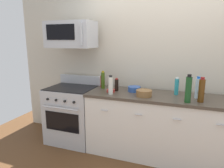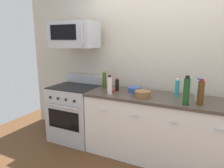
# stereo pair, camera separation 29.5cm
# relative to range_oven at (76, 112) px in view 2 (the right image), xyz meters

# --- Properties ---
(ground_plane) EXTENTS (6.21, 6.21, 0.00)m
(ground_plane) POSITION_rel_range_oven_xyz_m (1.42, -0.00, -0.47)
(ground_plane) COLOR brown
(back_wall) EXTENTS (5.17, 0.10, 2.70)m
(back_wall) POSITION_rel_range_oven_xyz_m (1.42, 0.41, 0.88)
(back_wall) COLOR beige
(back_wall) RESTS_ON ground_plane
(counter_unit) EXTENTS (2.08, 0.66, 0.92)m
(counter_unit) POSITION_rel_range_oven_xyz_m (1.42, -0.00, -0.01)
(counter_unit) COLOR silver
(counter_unit) RESTS_ON ground_plane
(range_oven) EXTENTS (0.76, 0.69, 1.07)m
(range_oven) POSITION_rel_range_oven_xyz_m (0.00, 0.00, 0.00)
(range_oven) COLOR #B7BABF
(range_oven) RESTS_ON ground_plane
(microwave) EXTENTS (0.74, 0.44, 0.40)m
(microwave) POSITION_rel_range_oven_xyz_m (0.00, 0.04, 1.28)
(microwave) COLOR #B7BABF
(bottle_water_clear) EXTENTS (0.06, 0.06, 0.29)m
(bottle_water_clear) POSITION_rel_range_oven_xyz_m (1.88, 0.02, 0.59)
(bottle_water_clear) COLOR silver
(bottle_water_clear) RESTS_ON countertop_slab
(bottle_wine_amber) EXTENTS (0.07, 0.07, 0.31)m
(bottle_wine_amber) POSITION_rel_range_oven_xyz_m (1.91, -0.14, 0.60)
(bottle_wine_amber) COLOR #59330F
(bottle_wine_amber) RESTS_ON countertop_slab
(bottle_wine_green) EXTENTS (0.07, 0.07, 0.35)m
(bottle_wine_green) POSITION_rel_range_oven_xyz_m (1.76, -0.22, 0.62)
(bottle_wine_green) COLOR #19471E
(bottle_wine_green) RESTS_ON countertop_slab
(bottle_vinegar_white) EXTENTS (0.07, 0.07, 0.27)m
(bottle_vinegar_white) POSITION_rel_range_oven_xyz_m (0.74, -0.18, 0.58)
(bottle_vinegar_white) COLOR silver
(bottle_vinegar_white) RESTS_ON countertop_slab
(bottle_olive_oil) EXTENTS (0.06, 0.06, 0.28)m
(bottle_olive_oil) POSITION_rel_range_oven_xyz_m (0.51, 0.10, 0.58)
(bottle_olive_oil) COLOR #385114
(bottle_olive_oil) RESTS_ON countertop_slab
(bottle_soy_sauce_dark) EXTENTS (0.06, 0.06, 0.19)m
(bottle_soy_sauce_dark) POSITION_rel_range_oven_xyz_m (0.75, 0.04, 0.54)
(bottle_soy_sauce_dark) COLOR black
(bottle_soy_sauce_dark) RESTS_ON countertop_slab
(bottle_dish_soap) EXTENTS (0.06, 0.06, 0.25)m
(bottle_dish_soap) POSITION_rel_range_oven_xyz_m (1.61, 0.11, 0.57)
(bottle_dish_soap) COLOR teal
(bottle_dish_soap) RESTS_ON countertop_slab
(bottle_hot_sauce_red) EXTENTS (0.04, 0.04, 0.21)m
(bottle_hot_sauce_red) POSITION_rel_range_oven_xyz_m (0.46, 0.17, 0.55)
(bottle_hot_sauce_red) COLOR #B21914
(bottle_hot_sauce_red) RESTS_ON countertop_slab
(bowl_red_small) EXTENTS (0.12, 0.12, 0.04)m
(bowl_red_small) POSITION_rel_range_oven_xyz_m (0.70, -0.07, 0.47)
(bowl_red_small) COLOR #B72D28
(bowl_red_small) RESTS_ON countertop_slab
(bowl_wooden_salad) EXTENTS (0.21, 0.21, 0.09)m
(bowl_wooden_salad) POSITION_rel_range_oven_xyz_m (1.20, -0.12, 0.50)
(bowl_wooden_salad) COLOR brown
(bowl_wooden_salad) RESTS_ON countertop_slab
(bowl_blue_mixing) EXTENTS (0.19, 0.19, 0.07)m
(bowl_blue_mixing) POSITION_rel_range_oven_xyz_m (1.01, 0.08, 0.49)
(bowl_blue_mixing) COLOR #2D519E
(bowl_blue_mixing) RESTS_ON countertop_slab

